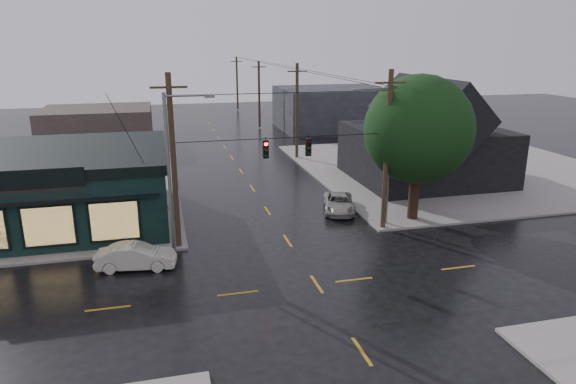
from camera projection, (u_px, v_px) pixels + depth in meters
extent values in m
plane|color=black|center=(317.00, 284.00, 25.79)|extent=(160.00, 160.00, 0.00)
cube|color=gray|center=(454.00, 168.00, 49.06)|extent=(28.00, 28.00, 0.15)
cube|color=black|center=(41.00, 191.00, 33.73)|extent=(16.00, 12.00, 4.20)
cube|color=black|center=(36.00, 156.00, 33.05)|extent=(16.30, 12.30, 0.60)
cube|color=#FF1E14|center=(12.00, 180.00, 27.38)|extent=(7.00, 0.16, 0.90)
cube|color=black|center=(424.00, 153.00, 44.44)|extent=(12.00, 11.00, 4.50)
cylinder|color=black|center=(414.00, 186.00, 34.39)|extent=(0.70, 0.70, 4.47)
sphere|color=black|center=(419.00, 129.00, 33.30)|extent=(7.15, 7.15, 7.15)
cylinder|color=black|center=(286.00, 138.00, 30.05)|extent=(13.00, 0.04, 0.04)
cube|color=#332C25|center=(98.00, 127.00, 59.09)|extent=(12.00, 10.00, 4.40)
cube|color=black|center=(331.00, 109.00, 70.60)|extent=(14.00, 12.00, 5.60)
imported|color=#B6B6A0|center=(136.00, 257.00, 27.40)|extent=(4.32, 2.01, 1.37)
imported|color=gray|center=(339.00, 203.00, 36.63)|extent=(3.22, 4.85, 1.24)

